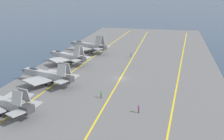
# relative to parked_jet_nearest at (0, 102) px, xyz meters

# --- Properties ---
(ground_plane) EXTENTS (2000.00, 2000.00, 0.00)m
(ground_plane) POSITION_rel_parked_jet_nearest_xyz_m (26.17, -19.23, -2.78)
(ground_plane) COLOR navy
(carrier_deck) EXTENTS (180.76, 55.13, 0.40)m
(carrier_deck) POSITION_rel_parked_jet_nearest_xyz_m (26.17, -19.23, -2.58)
(carrier_deck) COLOR slate
(carrier_deck) RESTS_ON ground
(deck_stripe_foul_line) EXTENTS (162.34, 11.21, 0.01)m
(deck_stripe_foul_line) POSITION_rel_parked_jet_nearest_xyz_m (26.17, -34.39, -2.37)
(deck_stripe_foul_line) COLOR yellow
(deck_stripe_foul_line) RESTS_ON carrier_deck
(deck_stripe_centerline) EXTENTS (162.68, 0.36, 0.01)m
(deck_stripe_centerline) POSITION_rel_parked_jet_nearest_xyz_m (26.17, -19.23, -2.37)
(deck_stripe_centerline) COLOR yellow
(deck_stripe_centerline) RESTS_ON carrier_deck
(deck_stripe_edge_line) EXTENTS (162.37, 10.76, 0.01)m
(deck_stripe_edge_line) POSITION_rel_parked_jet_nearest_xyz_m (26.17, -4.07, -2.37)
(deck_stripe_edge_line) COLOR yellow
(deck_stripe_edge_line) RESTS_ON carrier_deck
(parked_jet_nearest) EXTENTS (13.98, 16.98, 5.98)m
(parked_jet_nearest) POSITION_rel_parked_jet_nearest_xyz_m (0.00, 0.00, 0.00)
(parked_jet_nearest) COLOR #93999E
(parked_jet_nearest) RESTS_ON carrier_deck
(parked_jet_second) EXTENTS (12.72, 17.34, 6.32)m
(parked_jet_second) POSITION_rel_parked_jet_nearest_xyz_m (17.58, -1.59, 0.17)
(parked_jet_second) COLOR #9EA3A8
(parked_jet_second) RESTS_ON carrier_deck
(parked_jet_third) EXTENTS (12.37, 15.75, 6.83)m
(parked_jet_third) POSITION_rel_parked_jet_nearest_xyz_m (36.73, 0.11, 0.31)
(parked_jet_third) COLOR #A8AAAF
(parked_jet_third) RESTS_ON carrier_deck
(parked_jet_fourth) EXTENTS (13.19, 17.00, 6.97)m
(parked_jet_fourth) POSITION_rel_parked_jet_nearest_xyz_m (53.37, -1.80, 0.35)
(parked_jet_fourth) COLOR #93999E
(parked_jet_fourth) RESTS_ON carrier_deck
(crew_blue_vest) EXTENTS (0.45, 0.39, 1.74)m
(crew_blue_vest) POSITION_rel_parked_jet_nearest_xyz_m (49.92, -18.61, -1.42)
(crew_blue_vest) COLOR #4C473D
(crew_blue_vest) RESTS_ON carrier_deck
(crew_green_vest) EXTENTS (0.35, 0.44, 1.72)m
(crew_green_vest) POSITION_rel_parked_jet_nearest_xyz_m (11.55, -17.50, -1.43)
(crew_green_vest) COLOR #383328
(crew_green_vest) RESTS_ON carrier_deck
(crew_purple_vest) EXTENTS (0.46, 0.41, 1.78)m
(crew_purple_vest) POSITION_rel_parked_jet_nearest_xyz_m (5.72, -26.65, -1.39)
(crew_purple_vest) COLOR #383328
(crew_purple_vest) RESTS_ON carrier_deck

